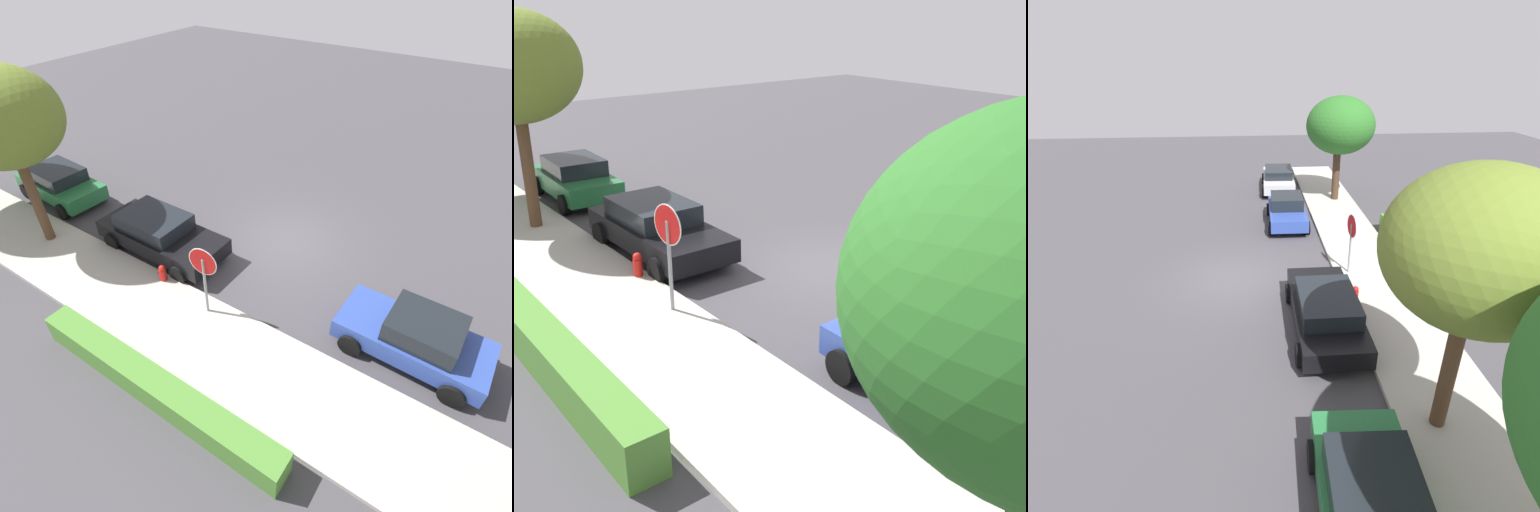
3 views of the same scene
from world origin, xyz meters
The scene contains 8 objects.
ground_plane centered at (0.00, 0.00, 0.00)m, with size 60.00×60.00×0.00m, color #423F44.
sidewalk_curb centered at (0.00, 5.27, 0.07)m, with size 32.00×2.74×0.14m, color #B2ADA3.
stop_sign centered at (0.11, 4.40, 1.71)m, with size 0.86×0.13×2.46m.
parked_car_black centered at (3.40, 2.91, 0.72)m, with size 4.61×2.13×1.39m.
parked_car_blue centered at (-5.30, 2.54, 0.72)m, with size 3.87×2.00×1.44m.
parked_car_green centered at (9.31, 2.68, 0.73)m, with size 3.97×2.13×1.41m.
fire_hydrant centered at (2.15, 4.15, 0.36)m, with size 0.30×0.22×0.72m.
front_yard_hedge centered at (-0.55, 7.24, 0.41)m, with size 7.26×0.67×0.83m.
Camera 2 is at (-10.65, 10.25, 6.26)m, focal length 45.00 mm.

